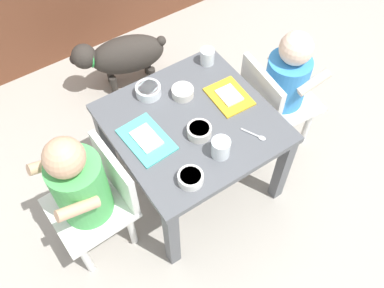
{
  "coord_description": "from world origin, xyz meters",
  "views": [
    {
      "loc": [
        -0.55,
        -0.82,
        1.66
      ],
      "look_at": [
        0.0,
        0.0,
        0.28
      ],
      "focal_mm": 39.71,
      "sensor_mm": 36.0,
      "label": 1
    }
  ],
  "objects_px": {
    "water_cup_left": "(220,149)",
    "spoon_by_left_tray": "(256,135)",
    "dining_table": "(192,132)",
    "water_cup_right": "(207,57)",
    "seated_child_left": "(83,187)",
    "dog": "(122,56)",
    "food_tray_right": "(229,96)",
    "veggie_bowl_far": "(148,90)",
    "seated_child_right": "(284,81)",
    "cereal_bowl_left_side": "(199,131)",
    "veggie_bowl_near": "(191,178)",
    "cereal_bowl_right_side": "(183,92)",
    "food_tray_left": "(147,139)"
  },
  "relations": [
    {
      "from": "food_tray_right",
      "to": "veggie_bowl_far",
      "type": "relative_size",
      "value": 1.8
    },
    {
      "from": "dining_table",
      "to": "food_tray_right",
      "type": "bearing_deg",
      "value": 5.37
    },
    {
      "from": "food_tray_right",
      "to": "dining_table",
      "type": "bearing_deg",
      "value": -174.63
    },
    {
      "from": "seated_child_right",
      "to": "water_cup_right",
      "type": "relative_size",
      "value": 9.21
    },
    {
      "from": "water_cup_right",
      "to": "cereal_bowl_right_side",
      "type": "bearing_deg",
      "value": -152.34
    },
    {
      "from": "dog",
      "to": "seated_child_right",
      "type": "bearing_deg",
      "value": -59.08
    },
    {
      "from": "food_tray_right",
      "to": "veggie_bowl_far",
      "type": "bearing_deg",
      "value": 143.24
    },
    {
      "from": "seated_child_left",
      "to": "seated_child_right",
      "type": "height_order",
      "value": "seated_child_left"
    },
    {
      "from": "cereal_bowl_left_side",
      "to": "dog",
      "type": "bearing_deg",
      "value": 85.82
    },
    {
      "from": "seated_child_right",
      "to": "cereal_bowl_right_side",
      "type": "bearing_deg",
      "value": 161.99
    },
    {
      "from": "seated_child_right",
      "to": "water_cup_left",
      "type": "distance_m",
      "value": 0.49
    },
    {
      "from": "seated_child_left",
      "to": "spoon_by_left_tray",
      "type": "relative_size",
      "value": 6.99
    },
    {
      "from": "dining_table",
      "to": "cereal_bowl_right_side",
      "type": "height_order",
      "value": "cereal_bowl_right_side"
    },
    {
      "from": "dining_table",
      "to": "water_cup_right",
      "type": "distance_m",
      "value": 0.33
    },
    {
      "from": "food_tray_left",
      "to": "water_cup_right",
      "type": "xyz_separation_m",
      "value": [
        0.41,
        0.2,
        0.02
      ]
    },
    {
      "from": "seated_child_left",
      "to": "water_cup_right",
      "type": "bearing_deg",
      "value": 19.3
    },
    {
      "from": "food_tray_right",
      "to": "cereal_bowl_left_side",
      "type": "bearing_deg",
      "value": -157.05
    },
    {
      "from": "dog",
      "to": "food_tray_right",
      "type": "height_order",
      "value": "food_tray_right"
    },
    {
      "from": "water_cup_left",
      "to": "spoon_by_left_tray",
      "type": "relative_size",
      "value": 0.77
    },
    {
      "from": "food_tray_left",
      "to": "dog",
      "type": "bearing_deg",
      "value": 71.18
    },
    {
      "from": "spoon_by_left_tray",
      "to": "seated_child_left",
      "type": "bearing_deg",
      "value": 164.48
    },
    {
      "from": "dining_table",
      "to": "dog",
      "type": "relative_size",
      "value": 1.26
    },
    {
      "from": "food_tray_right",
      "to": "water_cup_left",
      "type": "relative_size",
      "value": 2.44
    },
    {
      "from": "dog",
      "to": "cereal_bowl_left_side",
      "type": "distance_m",
      "value": 0.79
    },
    {
      "from": "veggie_bowl_far",
      "to": "cereal_bowl_left_side",
      "type": "bearing_deg",
      "value": -79.0
    },
    {
      "from": "dining_table",
      "to": "cereal_bowl_left_side",
      "type": "distance_m",
      "value": 0.11
    },
    {
      "from": "veggie_bowl_near",
      "to": "cereal_bowl_right_side",
      "type": "bearing_deg",
      "value": 60.75
    },
    {
      "from": "dog",
      "to": "cereal_bowl_right_side",
      "type": "bearing_deg",
      "value": -90.02
    },
    {
      "from": "food_tray_left",
      "to": "cereal_bowl_right_side",
      "type": "relative_size",
      "value": 2.51
    },
    {
      "from": "dining_table",
      "to": "food_tray_left",
      "type": "distance_m",
      "value": 0.2
    },
    {
      "from": "dining_table",
      "to": "cereal_bowl_right_side",
      "type": "xyz_separation_m",
      "value": [
        0.04,
        0.13,
        0.09
      ]
    },
    {
      "from": "seated_child_right",
      "to": "water_cup_right",
      "type": "bearing_deg",
      "value": 135.14
    },
    {
      "from": "dining_table",
      "to": "veggie_bowl_far",
      "type": "relative_size",
      "value": 5.98
    },
    {
      "from": "seated_child_right",
      "to": "veggie_bowl_near",
      "type": "xyz_separation_m",
      "value": [
        -0.6,
        -0.2,
        0.06
      ]
    },
    {
      "from": "dining_table",
      "to": "veggie_bowl_near",
      "type": "bearing_deg",
      "value": -124.93
    },
    {
      "from": "water_cup_right",
      "to": "cereal_bowl_left_side",
      "type": "distance_m",
      "value": 0.37
    },
    {
      "from": "food_tray_right",
      "to": "water_cup_left",
      "type": "bearing_deg",
      "value": -133.78
    },
    {
      "from": "dog",
      "to": "cereal_bowl_right_side",
      "type": "relative_size",
      "value": 5.46
    },
    {
      "from": "seated_child_left",
      "to": "cereal_bowl_left_side",
      "type": "distance_m",
      "value": 0.45
    },
    {
      "from": "food_tray_left",
      "to": "water_cup_right",
      "type": "relative_size",
      "value": 3.22
    },
    {
      "from": "veggie_bowl_far",
      "to": "seated_child_right",
      "type": "bearing_deg",
      "value": -22.26
    },
    {
      "from": "veggie_bowl_near",
      "to": "spoon_by_left_tray",
      "type": "xyz_separation_m",
      "value": [
        0.3,
        0.03,
        -0.02
      ]
    },
    {
      "from": "water_cup_left",
      "to": "veggie_bowl_far",
      "type": "height_order",
      "value": "water_cup_left"
    },
    {
      "from": "water_cup_left",
      "to": "spoon_by_left_tray",
      "type": "bearing_deg",
      "value": -2.92
    },
    {
      "from": "seated_child_left",
      "to": "veggie_bowl_near",
      "type": "height_order",
      "value": "seated_child_left"
    },
    {
      "from": "veggie_bowl_far",
      "to": "dog",
      "type": "bearing_deg",
      "value": 77.3
    },
    {
      "from": "veggie_bowl_near",
      "to": "cereal_bowl_left_side",
      "type": "height_order",
      "value": "cereal_bowl_left_side"
    },
    {
      "from": "water_cup_left",
      "to": "spoon_by_left_tray",
      "type": "height_order",
      "value": "water_cup_left"
    },
    {
      "from": "food_tray_right",
      "to": "spoon_by_left_tray",
      "type": "xyz_separation_m",
      "value": [
        -0.03,
        -0.2,
        -0.0
      ]
    },
    {
      "from": "dog",
      "to": "cereal_bowl_right_side",
      "type": "height_order",
      "value": "cereal_bowl_right_side"
    }
  ]
}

